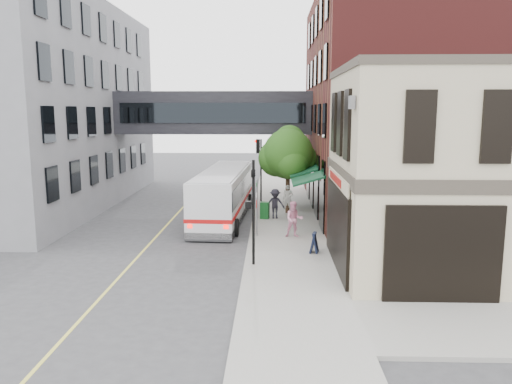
# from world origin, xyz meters

# --- Properties ---
(ground) EXTENTS (120.00, 120.00, 0.00)m
(ground) POSITION_xyz_m (0.00, 0.00, 0.00)
(ground) COLOR #38383A
(ground) RESTS_ON ground
(sidewalk_main) EXTENTS (4.00, 60.00, 0.15)m
(sidewalk_main) POSITION_xyz_m (2.00, 14.00, 0.07)
(sidewalk_main) COLOR gray
(sidewalk_main) RESTS_ON ground
(corner_building) EXTENTS (10.19, 8.12, 8.45)m
(corner_building) POSITION_xyz_m (8.97, 2.00, 4.21)
(corner_building) COLOR tan
(corner_building) RESTS_ON ground
(brick_building) EXTENTS (13.76, 18.00, 14.00)m
(brick_building) POSITION_xyz_m (9.98, 15.00, 6.99)
(brick_building) COLOR #531B19
(brick_building) RESTS_ON ground
(opposite_building) EXTENTS (14.00, 24.00, 14.00)m
(opposite_building) POSITION_xyz_m (-17.00, 16.00, 7.00)
(opposite_building) COLOR slate
(opposite_building) RESTS_ON ground
(skyway_bridge) EXTENTS (14.00, 3.18, 3.00)m
(skyway_bridge) POSITION_xyz_m (-3.00, 18.00, 6.50)
(skyway_bridge) COLOR black
(skyway_bridge) RESTS_ON ground
(traffic_signal_near) EXTENTS (0.44, 0.22, 4.60)m
(traffic_signal_near) POSITION_xyz_m (0.37, 2.00, 2.98)
(traffic_signal_near) COLOR black
(traffic_signal_near) RESTS_ON sidewalk_main
(traffic_signal_far) EXTENTS (0.53, 0.28, 4.50)m
(traffic_signal_far) POSITION_xyz_m (0.26, 17.00, 3.34)
(traffic_signal_far) COLOR black
(traffic_signal_far) RESTS_ON sidewalk_main
(street_sign_pole) EXTENTS (0.08, 0.75, 3.00)m
(street_sign_pole) POSITION_xyz_m (0.39, 7.00, 1.93)
(street_sign_pole) COLOR gray
(street_sign_pole) RESTS_ON sidewalk_main
(street_tree) EXTENTS (3.80, 3.20, 5.60)m
(street_tree) POSITION_xyz_m (2.19, 13.22, 3.91)
(street_tree) COLOR #382619
(street_tree) RESTS_ON sidewalk_main
(lane_marking) EXTENTS (0.12, 40.00, 0.01)m
(lane_marking) POSITION_xyz_m (-5.00, 10.00, 0.01)
(lane_marking) COLOR #D8CC4C
(lane_marking) RESTS_ON ground
(bus) EXTENTS (3.15, 11.35, 3.03)m
(bus) POSITION_xyz_m (-1.78, 11.47, 1.70)
(bus) COLOR silver
(bus) RESTS_ON ground
(pedestrian_a) EXTENTS (0.75, 0.57, 1.85)m
(pedestrian_a) POSITION_xyz_m (2.22, 12.92, 1.07)
(pedestrian_a) COLOR white
(pedestrian_a) RESTS_ON sidewalk_main
(pedestrian_b) EXTENTS (0.95, 0.76, 1.88)m
(pedestrian_b) POSITION_xyz_m (2.34, 6.73, 1.09)
(pedestrian_b) COLOR pink
(pedestrian_b) RESTS_ON sidewalk_main
(pedestrian_c) EXTENTS (1.24, 0.81, 1.82)m
(pedestrian_c) POSITION_xyz_m (1.38, 11.27, 1.06)
(pedestrian_c) COLOR black
(pedestrian_c) RESTS_ON sidewalk_main
(newspaper_box) EXTENTS (0.59, 0.55, 1.01)m
(newspaper_box) POSITION_xyz_m (0.76, 11.20, 0.66)
(newspaper_box) COLOR #12521E
(newspaper_box) RESTS_ON sidewalk_main
(sandwich_board) EXTENTS (0.46, 0.60, 0.95)m
(sandwich_board) POSITION_xyz_m (3.15, 3.87, 0.63)
(sandwich_board) COLOR black
(sandwich_board) RESTS_ON sidewalk_main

